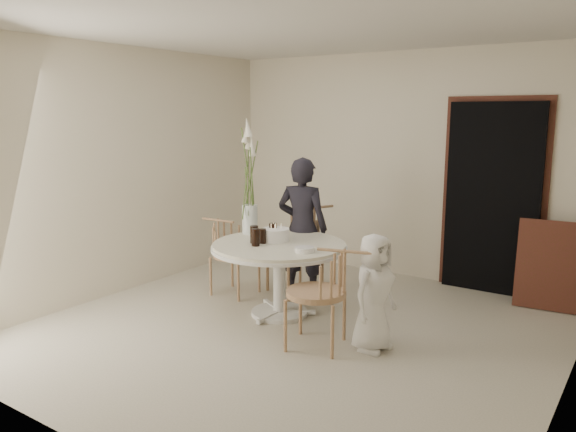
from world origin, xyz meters
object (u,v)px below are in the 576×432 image
Objects in this scene: birthday_cake at (276,235)px; flower_vase at (249,190)px; chair_left at (226,245)px; chair_far at (305,237)px; boy at (374,293)px; chair_right at (330,284)px; girl at (302,228)px; table at (279,254)px.

flower_vase is (-0.44, 0.15, 0.40)m from birthday_cake.
chair_left is 0.88m from birthday_cake.
boy reaches higher than chair_far.
flower_vase is at bearing -100.21° from chair_left.
girl reaches higher than chair_right.
chair_far is 0.88m from flower_vase.
chair_far is 0.79× the size of flower_vase.
boy is (0.32, 0.18, -0.07)m from chair_right.
boy is (2.03, -0.49, -0.03)m from chair_left.
chair_left is at bearing 85.00° from boy.
boy reaches higher than birthday_cake.
chair_right is at bearing 128.31° from boy.
chair_left is 0.82× the size of boy.
chair_right is at bearing 119.85° from girl.
flower_vase reaches higher than chair_left.
chair_far reaches higher than birthday_cake.
birthday_cake is 0.61m from flower_vase.
chair_far is 0.24m from girl.
birthday_cake is at bearing -132.67° from chair_right.
chair_right is 1.84m from chair_left.
flower_vase is (0.38, -0.06, 0.66)m from chair_left.
girl is (-0.94, 1.03, 0.19)m from chair_right.
boy is at bearing -11.80° from table.
table is at bearing 86.76° from boy.
chair_far is 1.09× the size of chair_right.
birthday_cake is (-1.21, 0.29, 0.29)m from boy.
chair_right reaches higher than chair_left.
birthday_cake is (-0.08, 0.05, 0.18)m from table.
boy is 0.83× the size of flower_vase.
girl is 0.72m from flower_vase.
chair_right is at bearing -27.23° from table.
chair_far reaches higher than table.
birthday_cake is at bearing -105.61° from chair_left.
table is at bearing 89.17° from girl.
flower_vase is at bearing 34.59° from girl.
boy reaches higher than chair_right.
table is 4.98× the size of birthday_cake.
girl is 1.52× the size of boy.
boy is at bearing -14.70° from flower_vase.
girl is 1.54m from boy.
table is at bearing -107.46° from chair_left.
table is 1.32× the size of boy.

